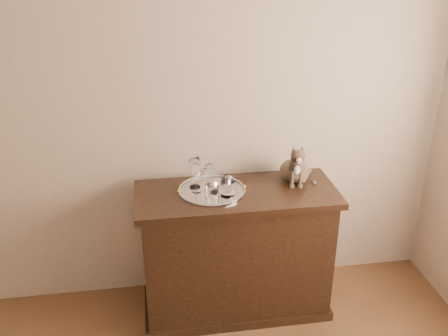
# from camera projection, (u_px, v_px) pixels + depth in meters

# --- Properties ---
(wall_back) EXTENTS (4.00, 0.10, 2.70)m
(wall_back) POSITION_uv_depth(u_px,v_px,m) (128.00, 99.00, 2.93)
(wall_back) COLOR tan
(wall_back) RESTS_ON ground
(sideboard) EXTENTS (1.20, 0.50, 0.85)m
(sideboard) POSITION_uv_depth(u_px,v_px,m) (236.00, 252.00, 3.13)
(sideboard) COLOR black
(sideboard) RESTS_ON ground
(tray) EXTENTS (0.40, 0.40, 0.01)m
(tray) POSITION_uv_depth(u_px,v_px,m) (212.00, 191.00, 2.94)
(tray) COLOR silver
(tray) RESTS_ON sideboard
(wine_glass_a) EXTENTS (0.08, 0.08, 0.21)m
(wine_glass_a) POSITION_uv_depth(u_px,v_px,m) (195.00, 172.00, 2.94)
(wine_glass_a) COLOR white
(wine_glass_a) RESTS_ON tray
(wine_glass_c) EXTENTS (0.07, 0.07, 0.18)m
(wine_glass_c) POSITION_uv_depth(u_px,v_px,m) (196.00, 177.00, 2.90)
(wine_glass_c) COLOR silver
(wine_glass_c) RESTS_ON tray
(wine_glass_d) EXTENTS (0.07, 0.07, 0.18)m
(wine_glass_d) POSITION_uv_depth(u_px,v_px,m) (209.00, 177.00, 2.91)
(wine_glass_d) COLOR silver
(wine_glass_d) RESTS_ON tray
(tumbler_a) EXTENTS (0.08, 0.08, 0.09)m
(tumbler_a) POSITION_uv_depth(u_px,v_px,m) (228.00, 189.00, 2.87)
(tumbler_a) COLOR white
(tumbler_a) RESTS_ON tray
(tumbler_b) EXTENTS (0.08, 0.08, 0.09)m
(tumbler_b) POSITION_uv_depth(u_px,v_px,m) (212.00, 191.00, 2.84)
(tumbler_b) COLOR silver
(tumbler_b) RESTS_ON tray
(tumbler_c) EXTENTS (0.07, 0.07, 0.08)m
(tumbler_c) POSITION_uv_depth(u_px,v_px,m) (228.00, 184.00, 2.92)
(tumbler_c) COLOR white
(tumbler_c) RESTS_ON tray
(cat) EXTENTS (0.29, 0.28, 0.26)m
(cat) POSITION_uv_depth(u_px,v_px,m) (294.00, 161.00, 3.03)
(cat) COLOR brown
(cat) RESTS_ON sideboard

